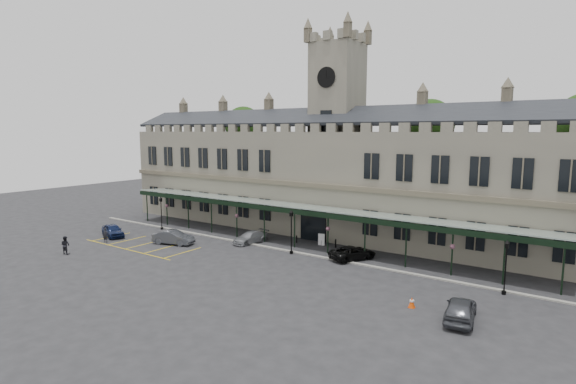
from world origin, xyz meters
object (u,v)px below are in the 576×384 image
Objects in this scene: traffic_cone at (412,302)px; lamp_post_right at (506,262)px; car_taxi at (250,237)px; car_left_a at (113,230)px; sign_board at (321,240)px; lamp_post_mid at (291,228)px; car_left_b at (173,237)px; clock_tower at (337,122)px; car_van at (353,253)px; person_a at (105,235)px; car_right_a at (460,309)px; person_b at (65,245)px; station_building at (336,179)px; lamp_post_left at (161,210)px.

lamp_post_right is at bearing 53.26° from traffic_cone.
car_left_a is at bearing -146.46° from car_taxi.
sign_board reaches higher than car_taxi.
car_left_b is at bearing -161.98° from lamp_post_mid.
car_left_a reaches higher than sign_board.
car_van is at bearing -53.01° from clock_tower.
traffic_cone is (-4.77, -6.40, -2.11)m from lamp_post_right.
traffic_cone is at bearing -24.01° from lamp_post_mid.
clock_tower is at bearing 131.86° from traffic_cone.
person_a is (-25.17, -9.61, 0.17)m from car_van.
person_b reaches higher than car_right_a.
traffic_cone is 0.17× the size of car_left_b.
station_building reaches higher than lamp_post_right.
car_left_a is (-40.41, -5.66, -1.76)m from lamp_post_right.
lamp_post_right reaches higher than person_a.
clock_tower is 15.20× the size of person_a.
car_taxi is at bearing -116.78° from station_building.
car_right_a is (12.00, -8.53, 0.12)m from car_van.
traffic_cone is 0.17× the size of car_taxi.
clock_tower is at bearing -31.41° from car_left_a.
clock_tower reaches higher than person_b.
station_building is at bearing -26.56° from car_van.
person_a reaches higher than car_left_a.
car_left_b is 10.45m from person_b.
traffic_cone is 0.60× the size of sign_board.
car_left_a is at bearing 84.83° from car_left_b.
car_right_a reaches higher than car_van.
traffic_cone is at bearing -45.56° from sign_board.
car_right_a is (24.00, -7.83, 0.14)m from car_taxi.
clock_tower is 5.52× the size of car_right_a.
car_van is 14.72m from car_right_a.
car_left_a is at bearing -139.88° from clock_tower.
car_van is (-13.48, 1.84, -1.83)m from lamp_post_right.
lamp_post_right reaches higher than lamp_post_left.
sign_board is 15.94m from car_left_b.
car_right_a is (17.87, -6.79, -1.88)m from lamp_post_mid.
car_left_a is 38.95m from car_right_a.
car_van is at bearing 12.40° from car_taxi.
car_taxi is (-20.70, 7.53, 0.26)m from traffic_cone.
person_b is (-36.15, -6.11, 0.15)m from car_right_a.
car_left_b is at bearing 14.15° from person_a.
sign_board is (-13.85, 11.09, 0.25)m from traffic_cone.
car_left_a is at bearing 114.57° from person_a.
car_taxi is at bearing 160.01° from traffic_cone.
car_right_a is 37.19m from person_a.
traffic_cone is 33.48m from person_b.
traffic_cone is at bearing -48.14° from clock_tower.
car_taxi is (-25.48, 1.13, -1.86)m from lamp_post_right.
lamp_post_right is at bearing -178.16° from person_b.
lamp_post_right is 40.84m from car_left_a.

